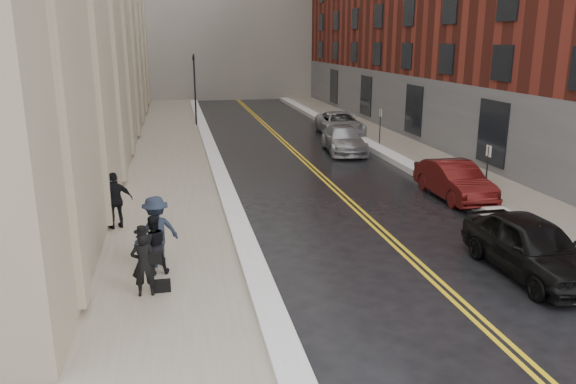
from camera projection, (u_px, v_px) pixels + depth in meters
name	position (u px, v px, depth m)	size (l,w,h in m)	color
ground	(360.00, 308.00, 13.49)	(160.00, 160.00, 0.00)	black
sidewalk_left	(170.00, 168.00, 27.74)	(4.00, 64.00, 0.15)	gray
sidewalk_right	(425.00, 157.00, 30.32)	(3.00, 64.00, 0.15)	gray
lane_stripe_a	(305.00, 164.00, 29.07)	(0.12, 64.00, 0.01)	gold
lane_stripe_b	(310.00, 163.00, 29.12)	(0.12, 64.00, 0.01)	gold
snow_ridge_left	(217.00, 165.00, 28.16)	(0.70, 60.80, 0.26)	white
snow_ridge_right	(392.00, 157.00, 29.94)	(0.85, 60.80, 0.30)	white
traffic_signal	(195.00, 84.00, 40.54)	(0.18, 0.15, 5.20)	black
parking_sign_near	(487.00, 167.00, 22.21)	(0.06, 0.35, 2.23)	black
parking_sign_far	(380.00, 124.00, 33.55)	(0.06, 0.35, 2.23)	black
car_black	(531.00, 246.00, 15.26)	(1.91, 4.76, 1.62)	black
car_maroon	(454.00, 180.00, 22.63)	(1.58, 4.54, 1.50)	#4A0E0D
car_silver_near	(343.00, 139.00, 31.86)	(2.04, 5.03, 1.46)	#96989D
car_silver_far	(340.00, 124.00, 37.29)	(2.59, 5.62, 1.56)	#A8ACB0
pedestrian_main	(144.00, 264.00, 13.65)	(0.60, 0.40, 1.65)	black
pedestrian_a	(153.00, 245.00, 14.92)	(0.79, 0.62, 1.63)	black
pedestrian_b	(156.00, 231.00, 15.42)	(1.29, 0.74, 1.99)	#1C2332
pedestrian_c	(116.00, 200.00, 18.53)	(1.11, 0.46, 1.90)	black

